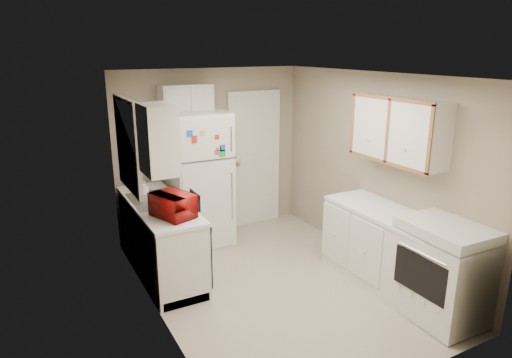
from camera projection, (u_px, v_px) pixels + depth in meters
name	position (u px, v px, depth m)	size (l,w,h in m)	color
floor	(276.00, 283.00, 5.38)	(3.80, 3.80, 0.00)	beige
ceiling	(279.00, 75.00, 4.71)	(3.80, 3.80, 0.00)	white
wall_left	(153.00, 206.00, 4.41)	(3.80, 3.80, 0.00)	gray
wall_right	(374.00, 170.00, 5.68)	(3.80, 3.80, 0.00)	gray
wall_back	(211.00, 152.00, 6.66)	(2.80, 2.80, 0.00)	gray
wall_front	(406.00, 251.00, 3.44)	(2.80, 2.80, 0.00)	gray
left_counter	(160.00, 238.00, 5.52)	(0.60, 1.80, 0.90)	silver
dishwasher	(201.00, 249.00, 5.13)	(0.03, 0.58, 0.72)	black
sink	(155.00, 203.00, 5.53)	(0.54, 0.74, 0.16)	gray
microwave	(173.00, 204.00, 4.93)	(0.26, 0.47, 0.32)	#9C0E0A
soap_bottle	(145.00, 187.00, 5.68)	(0.08, 0.08, 0.17)	white
window_blinds	(129.00, 145.00, 5.21)	(0.10, 0.98, 1.08)	silver
upper_cabinet_left	(158.00, 139.00, 4.50)	(0.30, 0.45, 0.70)	silver
refrigerator	(199.00, 180.00, 6.24)	(0.77, 0.75, 1.87)	silver
cabinet_over_fridge	(186.00, 99.00, 6.12)	(0.70, 0.30, 0.40)	silver
interior_door	(254.00, 159.00, 6.99)	(0.86, 0.06, 2.08)	silver
right_counter	(398.00, 255.00, 5.08)	(0.60, 2.00, 0.90)	silver
stove	(444.00, 271.00, 4.59)	(0.69, 0.85, 1.03)	silver
upper_cabinet_right	(399.00, 130.00, 5.02)	(0.30, 1.20, 0.70)	silver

